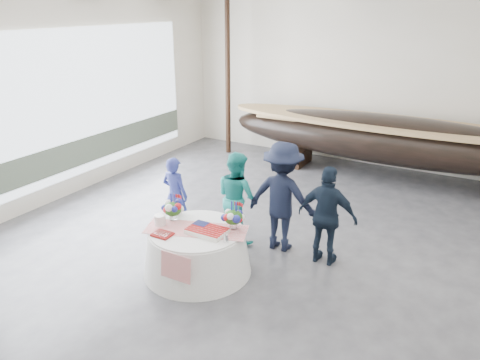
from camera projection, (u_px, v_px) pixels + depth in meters
The scene contains 12 objects.
floor at pixel (255, 258), 7.99m from camera, with size 10.00×12.00×0.01m, color #3D3D42.
wall_back at pixel (364, 79), 12.08m from camera, with size 10.00×0.02×4.50m, color silver.
wall_left at pixel (39, 99), 9.49m from camera, with size 0.02×12.00×4.50m, color silver.
pavilion_structure at pixel (283, 8), 7.27m from camera, with size 9.80×11.76×4.50m.
open_bay at pixel (81, 111), 10.43m from camera, with size 0.03×7.00×3.20m.
longboat_display at pixel (392, 140), 11.21m from camera, with size 8.47×1.69×1.59m.
banquet_table at pixel (197, 250), 7.48m from camera, with size 1.74×1.74×0.75m.
tabletop_items at pixel (199, 217), 7.42m from camera, with size 1.69×1.07×0.40m.
guest_woman_blue at pixel (175, 195), 8.72m from camera, with size 0.53×0.35×1.46m, color navy.
guest_woman_teal at pixel (237, 197), 8.36m from camera, with size 0.81×0.63×1.67m, color teal.
guest_man_left at pixel (282, 197), 8.01m from camera, with size 1.25×0.72×1.94m, color black.
guest_man_right at pixel (327, 216), 7.58m from camera, with size 0.99×0.41×1.69m, color black.
Camera 1 is at (3.22, -6.23, 4.08)m, focal length 35.00 mm.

